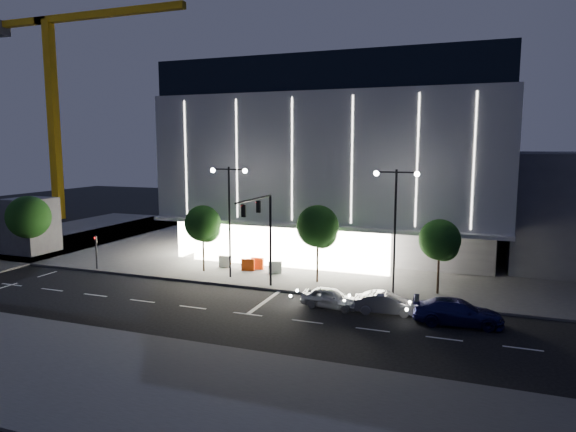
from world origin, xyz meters
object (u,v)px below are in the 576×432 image
(car_lead, at_px, (330,298))
(barrier_b, at_px, (225,262))
(tower_crane, at_px, (57,75))
(barrier_c, at_px, (248,265))
(tree_mid, at_px, (318,229))
(car_third, at_px, (458,312))
(barrier_d, at_px, (275,267))
(street_lamp_west, at_px, (229,205))
(tree_right, at_px, (440,242))
(street_lamp_east, at_px, (395,213))
(car_second, at_px, (386,303))
(barrier_a, at_px, (257,263))
(tree_left, at_px, (203,225))
(ped_signal_far, at_px, (96,249))
(traffic_mast, at_px, (263,224))

(car_lead, xyz_separation_m, barrier_b, (-11.50, 7.22, -0.02))
(tower_crane, xyz_separation_m, barrier_c, (38.34, -19.57, -19.86))
(tree_mid, bearing_deg, barrier_b, 168.49)
(barrier_b, bearing_deg, car_third, -28.84)
(barrier_c, xyz_separation_m, barrier_d, (2.52, -0.08, 0.00))
(car_lead, bearing_deg, street_lamp_west, 70.89)
(tree_right, bearing_deg, street_lamp_east, -161.37)
(car_second, relative_size, barrier_a, 3.68)
(tower_crane, bearing_deg, street_lamp_east, -23.37)
(street_lamp_west, relative_size, barrier_b, 8.18)
(street_lamp_west, xyz_separation_m, tree_mid, (7.03, 1.02, -1.62))
(tree_right, bearing_deg, tree_left, 180.00)
(street_lamp_west, height_order, ped_signal_far, street_lamp_west)
(barrier_d, bearing_deg, car_lead, -64.15)
(traffic_mast, relative_size, ped_signal_far, 2.36)
(tree_right, height_order, car_third, tree_right)
(car_second, bearing_deg, barrier_a, 52.03)
(tree_mid, distance_m, barrier_b, 9.86)
(traffic_mast, height_order, tree_left, traffic_mast)
(tower_crane, height_order, tree_left, tower_crane)
(tower_crane, bearing_deg, ped_signal_far, -42.20)
(tree_left, bearing_deg, tree_right, -0.00)
(street_lamp_east, bearing_deg, barrier_c, 169.09)
(ped_signal_far, relative_size, tree_left, 0.52)
(barrier_c, bearing_deg, tree_right, -21.73)
(street_lamp_east, height_order, car_third, street_lamp_east)
(barrier_c, bearing_deg, car_third, -39.43)
(tower_crane, distance_m, car_lead, 57.83)
(street_lamp_east, height_order, ped_signal_far, street_lamp_east)
(tree_right, height_order, barrier_c, tree_right)
(street_lamp_east, height_order, tree_right, street_lamp_east)
(car_lead, xyz_separation_m, barrier_a, (-8.58, 7.51, -0.02))
(street_lamp_east, xyz_separation_m, ped_signal_far, (-25.00, -1.50, -4.07))
(tree_left, bearing_deg, barrier_b, 60.34)
(car_second, relative_size, barrier_c, 3.68)
(street_lamp_west, bearing_deg, barrier_a, 72.58)
(barrier_c, bearing_deg, street_lamp_west, -116.43)
(car_third, xyz_separation_m, barrier_d, (-14.64, 7.15, -0.11))
(car_third, relative_size, barrier_c, 4.76)
(barrier_d, bearing_deg, car_second, -51.46)
(street_lamp_west, xyz_separation_m, street_lamp_east, (13.00, 0.00, 0.00))
(traffic_mast, relative_size, barrier_d, 6.43)
(car_lead, bearing_deg, car_third, -87.58)
(car_second, distance_m, car_third, 4.41)
(barrier_a, bearing_deg, car_lead, -42.81)
(traffic_mast, height_order, street_lamp_west, street_lamp_west)
(tree_left, height_order, car_second, tree_left)
(car_lead, bearing_deg, barrier_b, 63.34)
(tree_mid, height_order, tree_right, tree_mid)
(tower_crane, relative_size, car_lead, 8.16)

